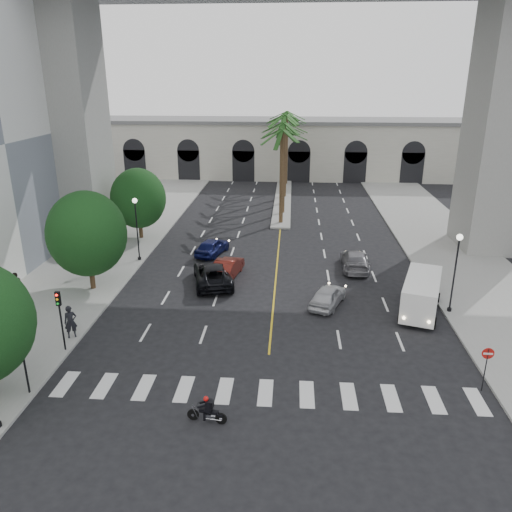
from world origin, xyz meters
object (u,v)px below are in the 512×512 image
at_px(lamp_post_right, 456,267).
at_px(pedestrian_a, 71,322).
at_px(lamp_post_left_far, 137,224).
at_px(traffic_signal_near, 22,349).
at_px(car_b, 227,268).
at_px(motorcycle_rider, 208,411).
at_px(traffic_signal_far, 60,311).
at_px(car_d, 355,260).
at_px(car_a, 328,296).
at_px(car_c, 213,274).
at_px(cargo_van, 421,294).
at_px(do_not_enter_sign, 487,360).
at_px(car_e, 212,247).
at_px(pedestrian_b, 17,284).

height_order(lamp_post_right, pedestrian_a, lamp_post_right).
distance_m(lamp_post_left_far, lamp_post_right, 24.16).
xyz_separation_m(traffic_signal_near, car_b, (7.59, 15.69, -1.77)).
bearing_deg(pedestrian_a, motorcycle_rider, -67.68).
height_order(traffic_signal_far, car_b, traffic_signal_far).
bearing_deg(car_d, car_a, 71.24).
relative_size(car_c, pedestrian_a, 2.93).
bearing_deg(motorcycle_rider, car_c, 106.35).
xyz_separation_m(traffic_signal_far, cargo_van, (20.79, 6.42, -1.19)).
height_order(lamp_post_left_far, pedestrian_a, lamp_post_left_far).
bearing_deg(lamp_post_left_far, do_not_enter_sign, -37.16).
bearing_deg(car_c, car_a, 145.94).
relative_size(cargo_van, do_not_enter_sign, 2.50).
bearing_deg(motorcycle_rider, car_d, 74.50).
xyz_separation_m(car_c, car_e, (-1.05, 6.40, -0.07)).
bearing_deg(car_e, traffic_signal_near, 91.16).
bearing_deg(lamp_post_left_far, car_e, 20.09).
relative_size(car_b, car_d, 0.89).
bearing_deg(do_not_enter_sign, pedestrian_b, 163.64).
height_order(traffic_signal_near, traffic_signal_far, same).
height_order(car_a, car_b, car_b).
xyz_separation_m(lamp_post_left_far, traffic_signal_near, (0.10, -18.50, -0.71)).
xyz_separation_m(lamp_post_left_far, motorcycle_rider, (8.99, -19.85, -2.63)).
height_order(car_d, do_not_enter_sign, do_not_enter_sign).
bearing_deg(pedestrian_a, do_not_enter_sign, -40.07).
relative_size(lamp_post_left_far, car_d, 1.06).
bearing_deg(car_d, lamp_post_left_far, 0.17).
bearing_deg(car_b, car_d, -157.13).
bearing_deg(traffic_signal_far, car_c, 56.68).
height_order(traffic_signal_near, do_not_enter_sign, traffic_signal_near).
bearing_deg(car_e, motorcycle_rider, 114.88).
bearing_deg(lamp_post_right, car_b, 161.03).
bearing_deg(pedestrian_b, pedestrian_a, -28.68).
relative_size(lamp_post_left_far, car_e, 1.27).
bearing_deg(pedestrian_a, lamp_post_right, -18.47).
bearing_deg(car_e, cargo_van, 162.57).
xyz_separation_m(lamp_post_left_far, pedestrian_b, (-6.27, -7.69, -2.23)).
xyz_separation_m(lamp_post_right, traffic_signal_near, (-22.70, -10.50, -0.71)).
height_order(traffic_signal_near, pedestrian_a, traffic_signal_near).
relative_size(pedestrian_a, pedestrian_b, 1.16).
distance_m(lamp_post_right, traffic_signal_near, 25.02).
height_order(lamp_post_right, traffic_signal_near, lamp_post_right).
bearing_deg(car_d, lamp_post_right, 126.16).
height_order(lamp_post_left_far, cargo_van, lamp_post_left_far).
height_order(traffic_signal_near, cargo_van, traffic_signal_near).
bearing_deg(motorcycle_rider, car_a, 72.60).
bearing_deg(pedestrian_a, traffic_signal_far, -112.97).
bearing_deg(traffic_signal_far, car_a, 25.50).
bearing_deg(car_a, traffic_signal_near, 57.88).
distance_m(lamp_post_right, do_not_enter_sign, 8.78).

